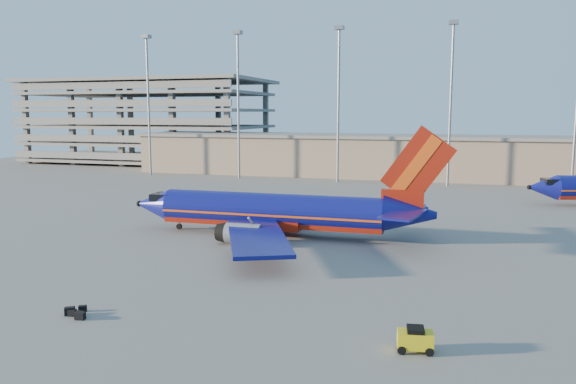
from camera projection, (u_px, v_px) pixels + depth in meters
name	position (u px, v px, depth m)	size (l,w,h in m)	color
ground	(291.00, 233.00, 60.95)	(220.00, 220.00, 0.00)	slate
terminal_building	(424.00, 156.00, 112.16)	(122.00, 16.00, 8.50)	gray
parking_garage	(149.00, 118.00, 147.67)	(62.00, 32.00, 21.40)	slate
light_mast_row	(393.00, 87.00, 100.46)	(101.60, 1.60, 28.65)	gray
aircraft_main	(279.00, 212.00, 59.22)	(34.69, 33.40, 11.75)	navy
baggage_tug	(415.00, 339.00, 30.50)	(2.09, 1.45, 1.39)	gold
luggage_pile	(76.00, 313.00, 35.87)	(1.85, 1.78, 0.52)	black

